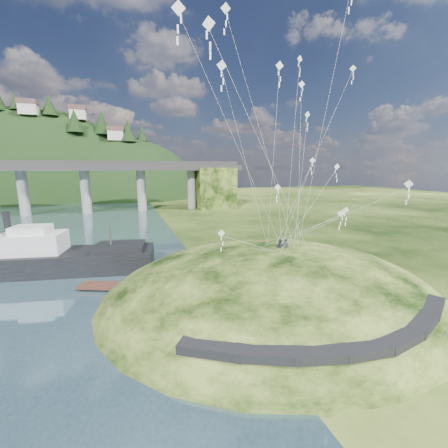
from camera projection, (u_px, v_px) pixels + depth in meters
name	position (u px, v px, depth m)	size (l,w,h in m)	color
ground	(203.00, 315.00, 26.85)	(320.00, 320.00, 0.00)	black
grass_hill	(272.00, 308.00, 31.48)	(36.00, 32.00, 13.00)	black
footpath	(349.00, 336.00, 19.70)	(22.29, 5.84, 0.83)	black
bridge	(45.00, 180.00, 82.11)	(160.00, 11.00, 15.00)	#2D2B2B
far_ridge	(34.00, 216.00, 128.51)	(153.00, 70.00, 94.50)	black
work_barge	(58.00, 257.00, 37.62)	(23.15, 9.67, 7.86)	black
wooden_dock	(136.00, 286.00, 32.30)	(12.10, 6.35, 0.88)	#3D2119
kite_flyers	(282.00, 239.00, 30.41)	(1.59, 1.06, 1.80)	#272934
kite_swarm	(291.00, 113.00, 28.60)	(20.98, 17.24, 21.65)	white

